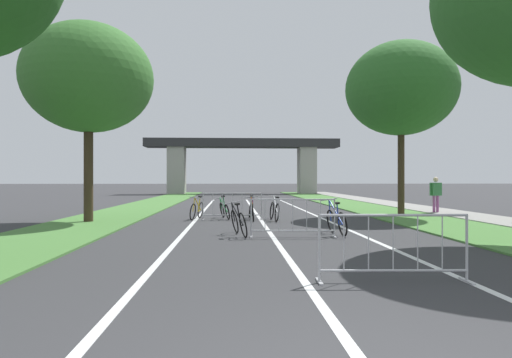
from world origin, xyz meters
TOP-DOWN VIEW (x-y plane):
  - grass_verge_left at (-6.15, 22.09)m, footprint 3.13×54.00m
  - grass_verge_right at (6.15, 22.09)m, footprint 3.13×54.00m
  - sidewalk_path_right at (8.81, 22.09)m, footprint 2.19×54.00m
  - lane_stripe_center at (0.00, 15.62)m, footprint 0.14×31.24m
  - lane_stripe_right_lane at (2.52, 15.62)m, footprint 0.14×31.24m
  - lane_stripe_left_lane at (-2.52, 15.62)m, footprint 0.14×31.24m
  - overpass_bridge at (0.00, 44.62)m, footprint 20.55×2.83m
  - tree_left_oak_mid at (-6.32, 13.44)m, footprint 4.64×4.64m
  - tree_right_cypress_far at (6.07, 15.54)m, footprint 4.67×4.67m
  - crowd_barrier_nearest at (1.35, 3.69)m, footprint 2.35×0.55m
  - crowd_barrier_second at (0.54, 9.02)m, footprint 2.35×0.58m
  - crowd_barrier_third at (-1.10, 14.36)m, footprint 2.34×0.48m
  - bicycle_purple_0 at (-0.35, 14.76)m, footprint 0.53×1.62m
  - bicycle_black_1 at (-0.93, 9.43)m, footprint 0.70×1.75m
  - bicycle_green_2 at (-1.42, 14.84)m, footprint 0.69×1.65m
  - bicycle_silver_3 at (0.52, 13.98)m, footprint 0.47×1.75m
  - bicycle_blue_4 at (1.87, 9.56)m, footprint 0.54×1.67m
  - bicycle_orange_5 at (-0.32, 14.00)m, footprint 0.54×1.70m
  - bicycle_yellow_6 at (-2.50, 14.71)m, footprint 0.52×1.64m
  - pedestrian_pushing_bike at (8.20, 16.85)m, footprint 0.60×0.34m

SIDE VIEW (x-z plane):
  - lane_stripe_center at x=0.00m, z-range 0.00..0.01m
  - lane_stripe_right_lane at x=2.52m, z-range 0.00..0.01m
  - lane_stripe_left_lane at x=-2.52m, z-range 0.00..0.01m
  - grass_verge_left at x=-6.15m, z-range 0.00..0.05m
  - grass_verge_right at x=6.15m, z-range 0.00..0.05m
  - sidewalk_path_right at x=8.81m, z-range 0.00..0.08m
  - bicycle_green_2 at x=-1.42m, z-range -0.12..0.82m
  - bicycle_yellow_6 at x=-2.50m, z-range -0.09..0.82m
  - bicycle_purple_0 at x=-0.35m, z-range -0.09..0.83m
  - bicycle_orange_5 at x=-0.32m, z-range -0.10..0.86m
  - bicycle_silver_3 at x=0.52m, z-range -0.10..0.86m
  - bicycle_blue_4 at x=1.87m, z-range -0.13..0.90m
  - bicycle_black_1 at x=-0.93m, z-range -0.09..0.87m
  - crowd_barrier_nearest at x=1.35m, z-range -0.01..1.04m
  - crowd_barrier_second at x=0.54m, z-range -0.01..1.04m
  - crowd_barrier_third at x=-1.10m, z-range -0.01..1.04m
  - pedestrian_pushing_bike at x=8.20m, z-range 0.18..1.86m
  - overpass_bridge at x=0.00m, z-range 1.17..7.03m
  - tree_left_oak_mid at x=-6.32m, z-range 1.63..8.85m
  - tree_right_cypress_far at x=6.07m, z-range 1.71..9.14m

